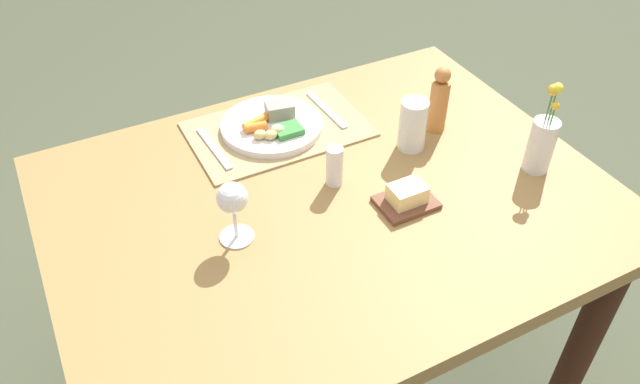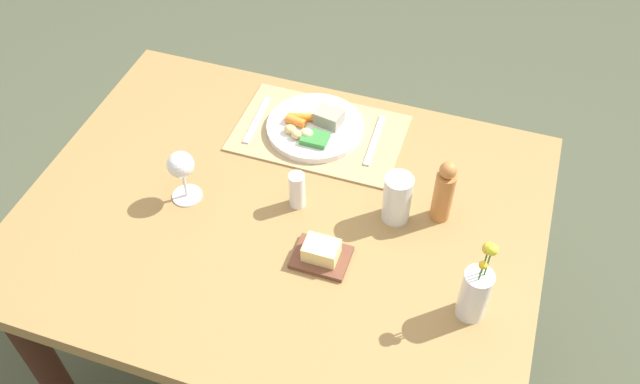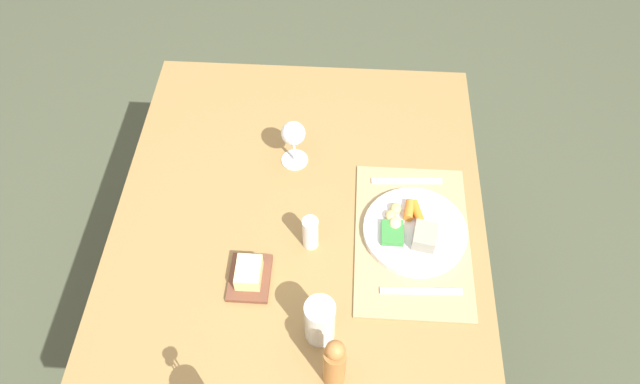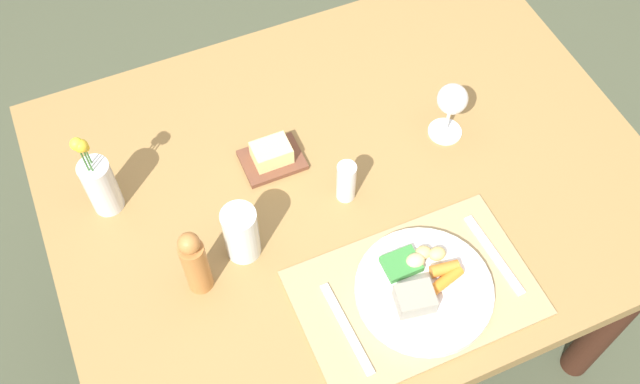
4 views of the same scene
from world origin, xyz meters
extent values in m
plane|color=#474E38|center=(0.00, 0.00, 0.00)|extent=(8.00, 8.00, 0.00)
cube|color=olive|center=(0.00, 0.00, 0.71)|extent=(1.27, 0.97, 0.04)
cylinder|color=#381C12|center=(-0.55, -0.40, 0.34)|extent=(0.08, 0.08, 0.69)
cylinder|color=#381C12|center=(0.55, -0.40, 0.34)|extent=(0.08, 0.08, 0.69)
cylinder|color=#381C12|center=(0.55, 0.40, 0.34)|extent=(0.08, 0.08, 0.69)
cube|color=tan|center=(0.00, -0.29, 0.74)|extent=(0.45, 0.29, 0.01)
cylinder|color=white|center=(0.01, -0.30, 0.75)|extent=(0.27, 0.27, 0.02)
cube|color=gray|center=(-0.02, -0.32, 0.78)|extent=(0.08, 0.07, 0.04)
cylinder|color=orange|center=(0.05, -0.31, 0.77)|extent=(0.08, 0.04, 0.02)
cylinder|color=orange|center=(0.06, -0.28, 0.77)|extent=(0.06, 0.03, 0.02)
ellipsoid|color=#CCBE87|center=(0.02, -0.25, 0.77)|extent=(0.04, 0.03, 0.03)
ellipsoid|color=#D3B971|center=(0.04, -0.24, 0.77)|extent=(0.03, 0.03, 0.02)
ellipsoid|color=#CEB96F|center=(0.07, -0.25, 0.77)|extent=(0.03, 0.03, 0.02)
cube|color=#368538|center=(-0.01, -0.24, 0.77)|extent=(0.07, 0.06, 0.02)
cube|color=silver|center=(-0.15, -0.31, 0.74)|extent=(0.02, 0.20, 0.00)
cube|color=silver|center=(0.18, -0.28, 0.74)|extent=(0.03, 0.19, 0.00)
cylinder|color=white|center=(0.24, 0.03, 0.74)|extent=(0.07, 0.07, 0.00)
cylinder|color=white|center=(0.24, 0.03, 0.78)|extent=(0.01, 0.01, 0.08)
sphere|color=white|center=(0.24, 0.03, 0.85)|extent=(0.07, 0.07, 0.07)
cylinder|color=#B8743A|center=(-0.37, -0.11, 0.80)|extent=(0.05, 0.05, 0.14)
sphere|color=#B8743A|center=(-0.37, -0.11, 0.90)|extent=(0.04, 0.04, 0.04)
cylinder|color=silver|center=(-0.49, 0.14, 0.80)|extent=(0.06, 0.06, 0.14)
cylinder|color=#3F7233|center=(-0.50, 0.13, 0.84)|extent=(0.00, 0.00, 0.22)
sphere|color=yellow|center=(-0.50, 0.13, 0.95)|extent=(0.02, 0.02, 0.02)
cylinder|color=#3F7233|center=(-0.49, 0.13, 0.84)|extent=(0.00, 0.00, 0.22)
sphere|color=gold|center=(-0.49, 0.13, 0.95)|extent=(0.03, 0.03, 0.03)
cylinder|color=#3F7233|center=(-0.49, 0.15, 0.83)|extent=(0.00, 0.00, 0.19)
sphere|color=yellow|center=(-0.49, 0.15, 0.92)|extent=(0.02, 0.02, 0.02)
cube|color=brown|center=(-0.14, 0.11, 0.74)|extent=(0.13, 0.10, 0.01)
cube|color=#F9E290|center=(-0.14, 0.11, 0.77)|extent=(0.08, 0.06, 0.04)
cylinder|color=white|center=(-0.03, -0.04, 0.79)|extent=(0.04, 0.04, 0.10)
cylinder|color=silver|center=(-0.27, -0.07, 0.80)|extent=(0.07, 0.07, 0.13)
cylinder|color=#AEDECC|center=(-0.27, -0.07, 0.77)|extent=(0.06, 0.06, 0.07)
camera|label=1|loc=(0.52, 0.95, 1.69)|focal=35.05mm
camera|label=2|loc=(-0.43, 0.99, 2.00)|focal=37.95mm
camera|label=3|loc=(-0.82, -0.11, 2.03)|focal=33.29mm
camera|label=4|loc=(-0.40, -0.76, 2.01)|focal=40.54mm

